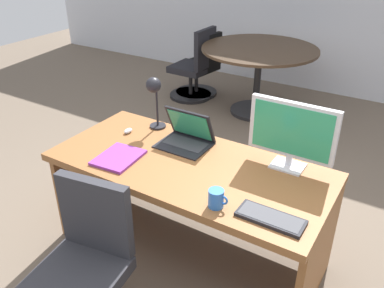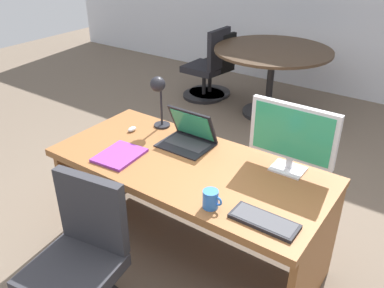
# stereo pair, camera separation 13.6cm
# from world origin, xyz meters

# --- Properties ---
(ground) EXTENTS (12.00, 12.00, 0.00)m
(ground) POSITION_xyz_m (0.00, 1.50, 0.00)
(ground) COLOR #6B5B4C
(desk) EXTENTS (1.79, 0.82, 0.72)m
(desk) POSITION_xyz_m (0.00, 0.04, 0.54)
(desk) COLOR brown
(desk) RESTS_ON ground
(monitor) EXTENTS (0.53, 0.16, 0.43)m
(monitor) POSITION_xyz_m (0.55, 0.29, 0.97)
(monitor) COLOR silver
(monitor) RESTS_ON desk
(laptop) EXTENTS (0.35, 0.28, 0.25)m
(laptop) POSITION_xyz_m (-0.15, 0.22, 0.80)
(laptop) COLOR black
(laptop) RESTS_ON desk
(keyboard) EXTENTS (0.35, 0.14, 0.02)m
(keyboard) POSITION_xyz_m (0.65, -0.25, 0.73)
(keyboard) COLOR black
(keyboard) RESTS_ON desk
(mouse) EXTENTS (0.04, 0.08, 0.03)m
(mouse) POSITION_xyz_m (-0.60, 0.13, 0.74)
(mouse) COLOR silver
(mouse) RESTS_ON desk
(desk_lamp) EXTENTS (0.12, 0.14, 0.40)m
(desk_lamp) POSITION_xyz_m (-0.47, 0.30, 1.01)
(desk_lamp) COLOR black
(desk_lamp) RESTS_ON desk
(book) EXTENTS (0.27, 0.33, 0.02)m
(book) POSITION_xyz_m (-0.41, -0.19, 0.73)
(book) COLOR purple
(book) RESTS_ON desk
(coffee_mug) EXTENTS (0.11, 0.08, 0.10)m
(coffee_mug) POSITION_xyz_m (0.36, -0.30, 0.77)
(coffee_mug) COLOR blue
(coffee_mug) RESTS_ON desk
(office_chair) EXTENTS (0.56, 0.56, 0.88)m
(office_chair) POSITION_xyz_m (-0.18, -0.79, 0.35)
(office_chair) COLOR black
(office_chair) RESTS_ON ground
(meeting_table) EXTENTS (1.35, 1.35, 0.81)m
(meeting_table) POSITION_xyz_m (-0.59, 2.47, 0.61)
(meeting_table) COLOR black
(meeting_table) RESTS_ON ground
(meeting_chair_near) EXTENTS (0.56, 0.56, 0.85)m
(meeting_chair_near) POSITION_xyz_m (-1.47, 2.61, 0.34)
(meeting_chair_near) COLOR black
(meeting_chair_near) RESTS_ON ground
(meeting_chair_far) EXTENTS (0.56, 0.56, 0.93)m
(meeting_chair_far) POSITION_xyz_m (-1.47, 2.49, 0.37)
(meeting_chair_far) COLOR black
(meeting_chair_far) RESTS_ON ground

